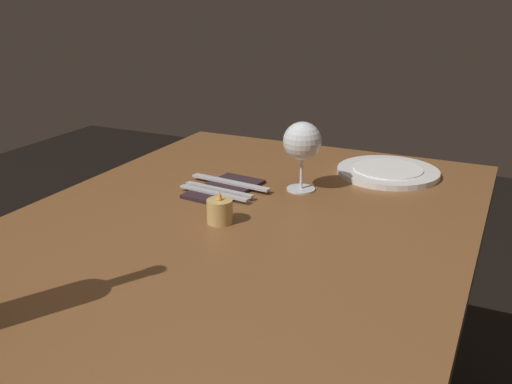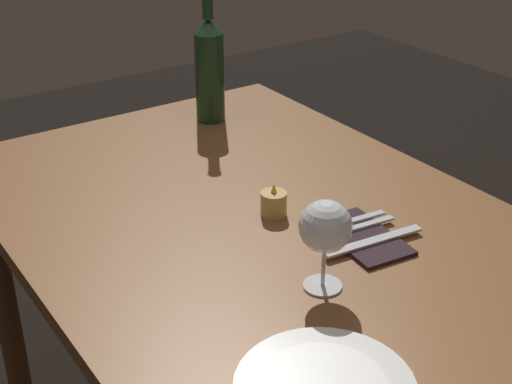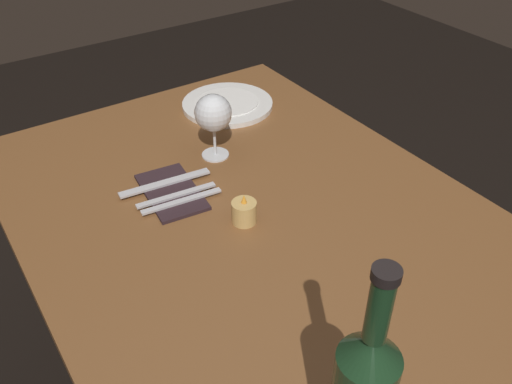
# 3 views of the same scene
# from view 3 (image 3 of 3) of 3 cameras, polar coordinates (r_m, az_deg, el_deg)

# --- Properties ---
(dining_table) EXTENTS (1.30, 0.90, 0.74)m
(dining_table) POSITION_cam_3_polar(r_m,az_deg,el_deg) (1.19, 0.43, -6.22)
(dining_table) COLOR brown
(dining_table) RESTS_ON ground
(wine_glass_left) EXTENTS (0.09, 0.09, 0.16)m
(wine_glass_left) POSITION_cam_3_polar(r_m,az_deg,el_deg) (1.28, -4.49, 8.13)
(wine_glass_left) COLOR white
(wine_glass_left) RESTS_ON dining_table
(votive_candle) EXTENTS (0.05, 0.05, 0.07)m
(votive_candle) POSITION_cam_3_polar(r_m,az_deg,el_deg) (1.11, -1.25, -2.15)
(votive_candle) COLOR #DBB266
(votive_candle) RESTS_ON dining_table
(dinner_plate) EXTENTS (0.25, 0.25, 0.02)m
(dinner_plate) POSITION_cam_3_polar(r_m,az_deg,el_deg) (1.55, -2.99, 9.16)
(dinner_plate) COLOR white
(dinner_plate) RESTS_ON dining_table
(folded_napkin) EXTENTS (0.20, 0.13, 0.01)m
(folded_napkin) POSITION_cam_3_polar(r_m,az_deg,el_deg) (1.22, -8.82, 0.02)
(folded_napkin) COLOR #2D1E23
(folded_napkin) RESTS_ON dining_table
(fork_inner) EXTENTS (0.03, 0.18, 0.00)m
(fork_inner) POSITION_cam_3_polar(r_m,az_deg,el_deg) (1.19, -8.31, -0.33)
(fork_inner) COLOR silver
(fork_inner) RESTS_ON folded_napkin
(fork_outer) EXTENTS (0.03, 0.18, 0.00)m
(fork_outer) POSITION_cam_3_polar(r_m,az_deg,el_deg) (1.18, -7.76, -0.94)
(fork_outer) COLOR silver
(fork_outer) RESTS_ON folded_napkin
(table_knife) EXTENTS (0.04, 0.21, 0.00)m
(table_knife) POSITION_cam_3_polar(r_m,az_deg,el_deg) (1.24, -9.47, 0.95)
(table_knife) COLOR silver
(table_knife) RESTS_ON folded_napkin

